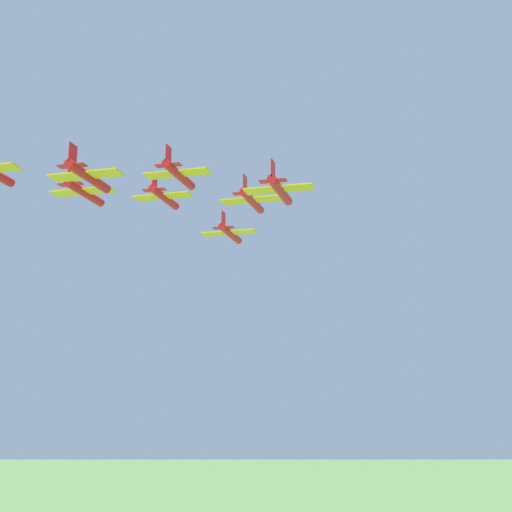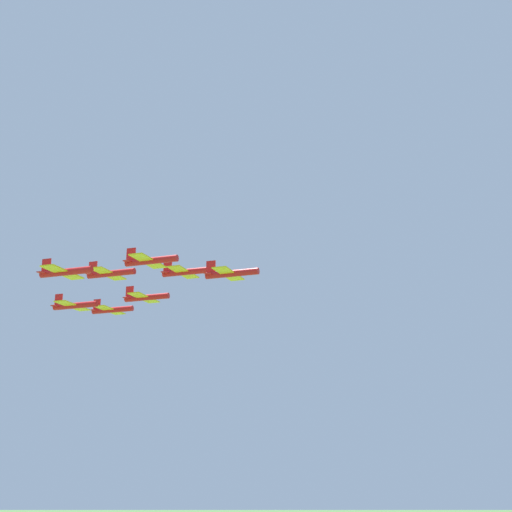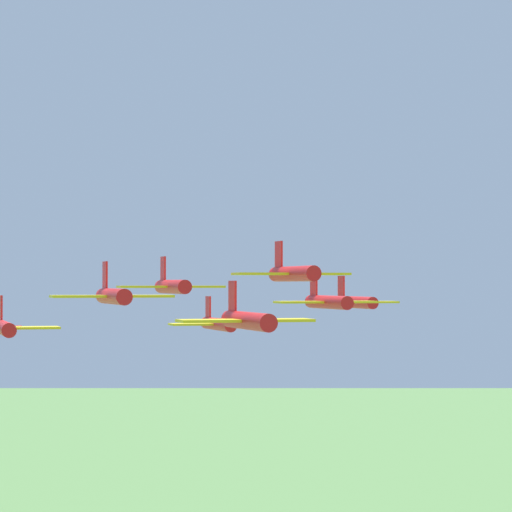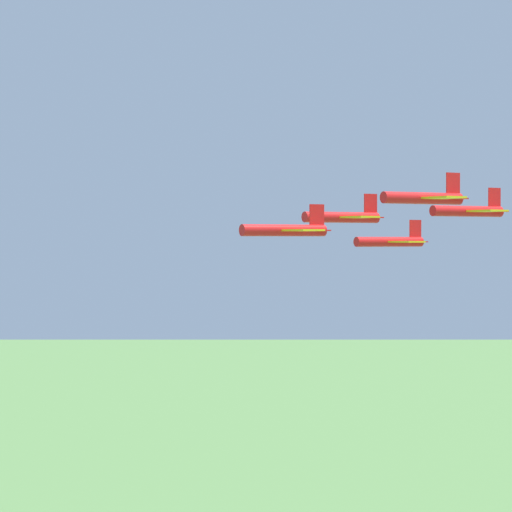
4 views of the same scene
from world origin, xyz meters
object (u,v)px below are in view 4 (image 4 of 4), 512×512
jet_4 (470,211)px  jet_0 (287,230)px  jet_2 (344,217)px  jet_5 (392,241)px  jet_1 (425,198)px

jet_4 → jet_0: bearing=90.0°
jet_0 → jet_4: size_ratio=1.00×
jet_0 → jet_2: bearing=-59.5°
jet_0 → jet_4: jet_4 is taller
jet_0 → jet_4: 22.88m
jet_5 → jet_1: bearing=150.5°
jet_2 → jet_5: (-12.53, -4.21, -2.60)m
jet_1 → jet_5: jet_1 is taller
jet_1 → jet_5: (-15.29, -17.33, -4.22)m
jet_0 → jet_1: bearing=-120.5°
jet_2 → jet_5: jet_2 is taller
jet_0 → jet_2: size_ratio=1.00×
jet_0 → jet_5: bearing=-59.5°
jet_1 → jet_2: bearing=0.0°
jet_1 → jet_5: size_ratio=1.00×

